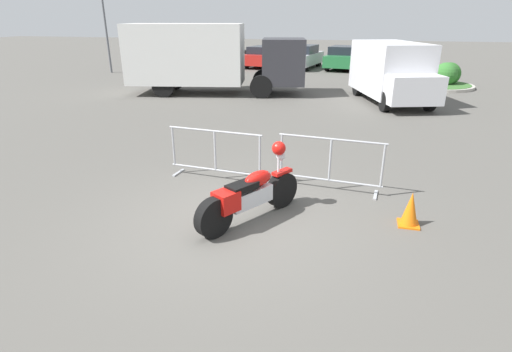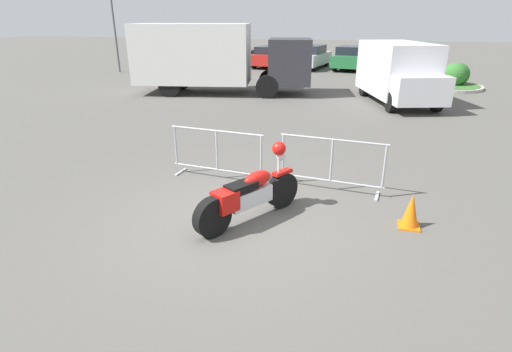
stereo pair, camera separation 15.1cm
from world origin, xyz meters
The scene contains 16 objects.
ground_plane centered at (0.00, 0.00, 0.00)m, with size 120.00×120.00×0.00m, color #54514C.
motorcycle centered at (0.25, 0.11, 0.48)m, with size 1.32×1.97×1.25m.
crowd_barrier_near centered at (-0.94, 1.74, 0.55)m, with size 2.08×0.63×1.07m.
crowd_barrier_far centered at (1.44, 1.74, 0.55)m, with size 2.08×0.63×1.07m.
box_truck centered at (-4.73, 11.44, 1.64)m, with size 7.98×3.65×2.98m.
delivery_van centered at (3.11, 11.49, 1.24)m, with size 3.40×5.36×2.31m.
parked_car_blue centered at (-10.14, 22.52, 0.76)m, with size 2.51×4.68×1.51m.
parked_car_black centered at (-7.39, 22.00, 0.77)m, with size 2.53×4.72×1.52m.
parked_car_red centered at (-4.65, 22.31, 0.70)m, with size 2.32×4.32×1.39m.
parked_car_silver centered at (-1.91, 22.23, 0.77)m, with size 2.51×4.69×1.51m.
parked_car_green centered at (0.84, 22.30, 0.75)m, with size 2.47×4.60×1.48m.
parked_car_maroon centered at (3.58, 22.19, 0.77)m, with size 2.53×4.71×1.52m.
pedestrian centered at (-4.15, 13.46, 0.92)m, with size 0.45×0.45×1.69m.
planter_island centered at (5.88, 16.05, 0.38)m, with size 3.69×3.69×1.19m.
traffic_cone centered at (2.85, 0.57, 0.29)m, with size 0.34×0.34×0.59m.
street_lamp centered at (-13.22, 17.01, 3.71)m, with size 0.36×0.70×5.68m.
Camera 2 is at (1.96, -5.71, 3.21)m, focal length 28.00 mm.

